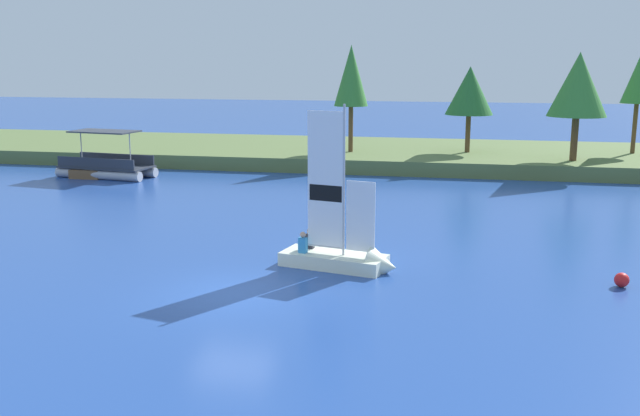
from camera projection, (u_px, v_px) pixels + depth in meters
The scene contains 10 objects.
ground_plane at pixel (232, 293), 21.85m from camera, with size 200.00×200.00×0.00m, color #234793.
shore_bank at pixel (365, 154), 50.23m from camera, with size 80.00×13.41×0.91m, color #5B703D.
shoreline_tree_left at pixel (351, 76), 46.72m from camera, with size 2.24×2.24×7.00m.
shoreline_tree_midleft at pixel (470, 91), 46.69m from camera, with size 3.13×3.13×5.63m.
shoreline_tree_centre at pixel (578, 85), 42.65m from camera, with size 3.50×3.50×6.52m.
shoreline_tree_midright at pixel (639, 80), 45.97m from camera, with size 2.09×2.09×6.38m.
wooden_dock at pixel (105, 168), 44.72m from camera, with size 1.90×5.27×0.53m, color brown.
sailboat at pixel (350, 257), 24.26m from camera, with size 4.25×2.21×5.99m.
pontoon_boat at pixel (107, 166), 42.97m from camera, with size 6.01×3.05×2.80m.
channel_buoy at pixel (622, 280), 22.37m from camera, with size 0.46×0.46×0.46m, color red.
Camera 1 is at (6.74, -19.91, 7.05)m, focal length 40.05 mm.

